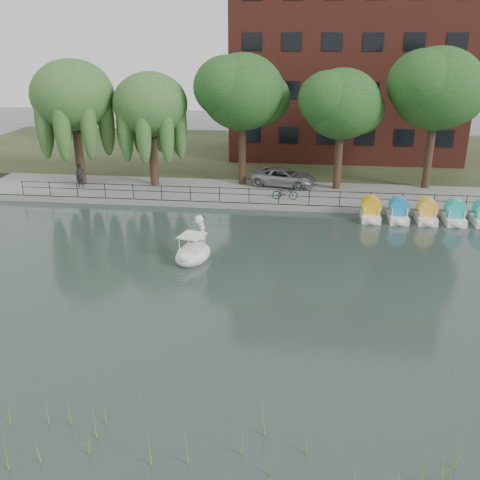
% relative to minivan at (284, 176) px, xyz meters
% --- Properties ---
extents(ground_plane, '(120.00, 120.00, 0.00)m').
position_rel_minivan_xyz_m(ground_plane, '(-2.11, -17.73, -1.16)').
color(ground_plane, '#384845').
extents(promenade, '(40.00, 6.00, 0.40)m').
position_rel_minivan_xyz_m(promenade, '(-2.11, -1.73, -0.96)').
color(promenade, gray).
rests_on(promenade, ground_plane).
extents(kerb, '(40.00, 0.25, 0.40)m').
position_rel_minivan_xyz_m(kerb, '(-2.11, -4.68, -0.96)').
color(kerb, gray).
rests_on(kerb, ground_plane).
extents(land_strip, '(60.00, 22.00, 0.36)m').
position_rel_minivan_xyz_m(land_strip, '(-2.11, 12.27, -0.98)').
color(land_strip, '#47512D').
rests_on(land_strip, ground_plane).
extents(railing, '(32.00, 0.05, 1.00)m').
position_rel_minivan_xyz_m(railing, '(-2.11, -4.48, -0.02)').
color(railing, black).
rests_on(railing, promenade).
extents(apartment_building, '(20.00, 10.07, 18.00)m').
position_rel_minivan_xyz_m(apartment_building, '(4.89, 12.24, 8.20)').
color(apartment_building, '#4C1E16').
rests_on(apartment_building, land_strip).
extents(willow_left, '(5.88, 5.88, 9.01)m').
position_rel_minivan_xyz_m(willow_left, '(-15.11, -1.23, 5.71)').
color(willow_left, '#473323').
rests_on(willow_left, promenade).
extents(willow_mid, '(5.32, 5.32, 8.15)m').
position_rel_minivan_xyz_m(willow_mid, '(-9.61, -0.73, 5.08)').
color(willow_mid, '#473323').
rests_on(willow_mid, promenade).
extents(broadleaf_center, '(6.00, 6.00, 9.25)m').
position_rel_minivan_xyz_m(broadleaf_center, '(-3.11, 0.27, 5.90)').
color(broadleaf_center, '#473323').
rests_on(broadleaf_center, promenade).
extents(broadleaf_right, '(5.40, 5.40, 8.32)m').
position_rel_minivan_xyz_m(broadleaf_right, '(3.89, -0.23, 5.22)').
color(broadleaf_right, '#473323').
rests_on(broadleaf_right, promenade).
extents(broadleaf_far, '(6.30, 6.30, 9.71)m').
position_rel_minivan_xyz_m(broadleaf_far, '(10.39, 0.77, 6.23)').
color(broadleaf_far, '#473323').
rests_on(broadleaf_far, promenade).
extents(minivan, '(3.41, 5.84, 1.53)m').
position_rel_minivan_xyz_m(minivan, '(0.00, 0.00, 0.00)').
color(minivan, gray).
rests_on(minivan, promenade).
extents(bicycle, '(0.61, 1.72, 1.00)m').
position_rel_minivan_xyz_m(bicycle, '(0.26, -3.46, -0.26)').
color(bicycle, gray).
rests_on(bicycle, promenade).
extents(pedestrian, '(0.77, 0.58, 1.98)m').
position_rel_minivan_xyz_m(pedestrian, '(-14.84, -2.12, 0.23)').
color(pedestrian, black).
rests_on(pedestrian, promenade).
extents(swan_boat, '(2.21, 2.89, 2.17)m').
position_rel_minivan_xyz_m(swan_boat, '(-4.09, -13.46, -0.69)').
color(swan_boat, white).
rests_on(swan_boat, ground_plane).
extents(pedal_boat_row, '(11.35, 1.70, 1.40)m').
position_rel_minivan_xyz_m(pedal_boat_row, '(10.85, -6.01, -0.56)').
color(pedal_boat_row, white).
rests_on(pedal_boat_row, ground_plane).
extents(reed_bank, '(24.00, 2.40, 1.20)m').
position_rel_minivan_xyz_m(reed_bank, '(-0.11, -27.23, -0.56)').
color(reed_bank, '#669938').
rests_on(reed_bank, ground_plane).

